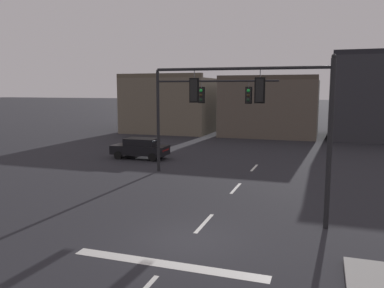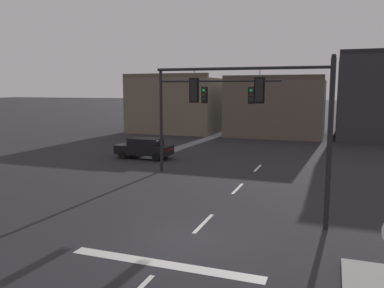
# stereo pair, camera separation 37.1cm
# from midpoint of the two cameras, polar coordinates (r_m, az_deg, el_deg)

# --- Properties ---
(ground_plane) EXTENTS (400.00, 400.00, 0.00)m
(ground_plane) POSITION_cam_midpoint_polar(r_m,az_deg,el_deg) (14.53, -1.31, -13.90)
(ground_plane) COLOR #232328
(stop_bar_paint) EXTENTS (6.40, 0.50, 0.01)m
(stop_bar_paint) POSITION_cam_midpoint_polar(r_m,az_deg,el_deg) (12.82, -4.48, -17.00)
(stop_bar_paint) COLOR silver
(stop_bar_paint) RESTS_ON ground
(lane_centreline) EXTENTS (0.16, 26.40, 0.01)m
(lane_centreline) POSITION_cam_midpoint_polar(r_m,az_deg,el_deg) (16.31, 1.13, -11.41)
(lane_centreline) COLOR silver
(lane_centreline) RESTS_ON ground
(signal_mast_near_side) EXTENTS (7.11, 0.43, 6.71)m
(signal_mast_near_side) POSITION_cam_midpoint_polar(r_m,az_deg,el_deg) (15.77, 11.40, 4.77)
(signal_mast_near_side) COLOR black
(signal_mast_near_side) RESTS_ON ground
(signal_mast_far_side) EXTENTS (7.79, 0.38, 6.67)m
(signal_mast_far_side) POSITION_cam_midpoint_polar(r_m,az_deg,el_deg) (24.93, -0.53, 5.70)
(signal_mast_far_side) COLOR black
(signal_mast_far_side) RESTS_ON ground
(car_lot_nearside) EXTENTS (4.47, 1.94, 1.61)m
(car_lot_nearside) POSITION_cam_midpoint_polar(r_m,az_deg,el_deg) (31.06, -7.84, -0.55)
(car_lot_nearside) COLOR black
(car_lot_nearside) RESTS_ON ground
(building_row) EXTENTS (34.78, 12.89, 9.32)m
(building_row) POSITION_cam_midpoint_polar(r_m,az_deg,el_deg) (48.45, 11.31, 5.85)
(building_row) COLOR #665B4C
(building_row) RESTS_ON ground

